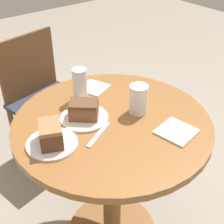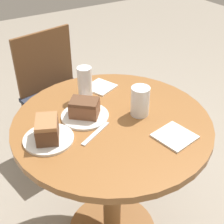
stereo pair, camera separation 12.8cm
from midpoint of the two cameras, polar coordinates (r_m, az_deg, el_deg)
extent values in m
cylinder|color=brown|center=(1.56, -2.41, -13.07)|extent=(0.09, 0.09, 0.71)
cylinder|color=brown|center=(1.31, -2.79, -2.08)|extent=(0.84, 0.84, 0.03)
cylinder|color=brown|center=(2.00, -13.27, -8.09)|extent=(0.04, 0.04, 0.41)
cylinder|color=brown|center=(2.19, -5.10, -2.87)|extent=(0.04, 0.04, 0.41)
cylinder|color=brown|center=(2.25, -19.02, -3.79)|extent=(0.04, 0.04, 0.41)
cylinder|color=brown|center=(2.42, -11.23, 0.55)|extent=(0.04, 0.04, 0.41)
cube|color=#2D3342|center=(2.08, -12.86, 1.43)|extent=(0.51, 0.49, 0.03)
cube|color=brown|center=(2.12, -16.89, 8.13)|extent=(0.42, 0.10, 0.40)
cylinder|color=silver|center=(1.32, -7.87, -1.15)|extent=(0.20, 0.20, 0.01)
cylinder|color=silver|center=(1.21, -13.93, -5.76)|extent=(0.19, 0.19, 0.01)
cube|color=brown|center=(1.30, -7.98, 0.08)|extent=(0.14, 0.14, 0.06)
cube|color=brown|center=(1.28, -8.11, 1.44)|extent=(0.14, 0.14, 0.01)
cube|color=brown|center=(1.18, -14.19, -4.32)|extent=(0.12, 0.14, 0.07)
cube|color=#9E6B42|center=(1.16, -14.48, -2.69)|extent=(0.12, 0.13, 0.02)
cylinder|color=silver|center=(1.33, 2.05, 1.25)|extent=(0.07, 0.07, 0.07)
cylinder|color=white|center=(1.31, 2.08, 2.23)|extent=(0.08, 0.08, 0.13)
cylinder|color=silver|center=(1.42, -8.34, 3.71)|extent=(0.06, 0.06, 0.09)
cylinder|color=white|center=(1.41, -8.45, 4.82)|extent=(0.07, 0.07, 0.16)
cube|color=silver|center=(1.25, 8.85, -3.66)|extent=(0.16, 0.16, 0.01)
cube|color=silver|center=(1.22, -5.46, -4.20)|extent=(0.16, 0.09, 0.00)
cube|color=silver|center=(1.49, 1.96, 3.57)|extent=(0.13, 0.10, 0.00)
cube|color=silver|center=(1.53, -5.73, 4.36)|extent=(0.16, 0.16, 0.01)
camera|label=1|loc=(0.06, -92.86, -1.95)|focal=50.00mm
camera|label=2|loc=(0.06, 87.14, 1.95)|focal=50.00mm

